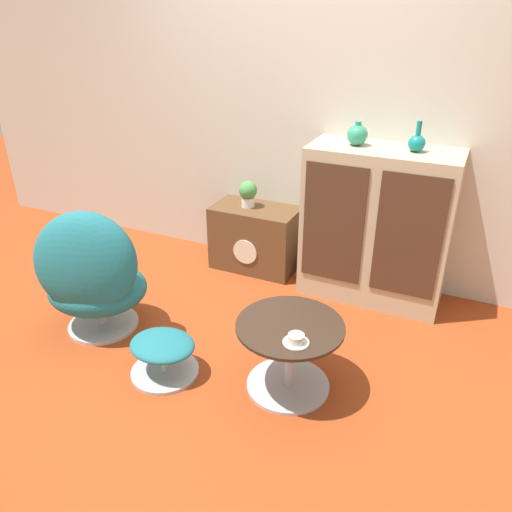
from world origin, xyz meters
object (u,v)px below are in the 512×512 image
object	(u,v)px
ottoman	(163,351)
potted_plant	(248,193)
egg_chair	(92,277)
coffee_table	(289,352)
vase_inner_left	(417,142)
tv_console	(255,238)
sideboard	(376,226)
teacup	(296,340)
vase_leftmost	(357,135)

from	to	relation	value
ottoman	potted_plant	distance (m)	1.50
egg_chair	coffee_table	xyz separation A→B (m)	(1.31, 0.02, -0.16)
vase_inner_left	tv_console	bearing A→B (deg)	178.38
sideboard	teacup	size ratio (longest dim) A/B	8.15
ottoman	tv_console	bearing A→B (deg)	93.29
egg_chair	vase_inner_left	size ratio (longest dim) A/B	4.51
sideboard	egg_chair	world-z (taller)	sideboard
tv_console	potted_plant	size ratio (longest dim) A/B	3.25
ottoman	potted_plant	world-z (taller)	potted_plant
coffee_table	vase_leftmost	xyz separation A→B (m)	(-0.02, 1.19, 0.92)
vase_inner_left	potted_plant	size ratio (longest dim) A/B	0.94
sideboard	coffee_table	world-z (taller)	sideboard
tv_console	egg_chair	distance (m)	1.37
potted_plant	sideboard	bearing A→B (deg)	-2.07
tv_console	ottoman	distance (m)	1.43
egg_chair	vase_leftmost	size ratio (longest dim) A/B	5.55
vase_inner_left	teacup	world-z (taller)	vase_inner_left
teacup	ottoman	bearing A→B (deg)	-175.55
sideboard	teacup	bearing A→B (deg)	-93.74
egg_chair	vase_inner_left	world-z (taller)	vase_inner_left
egg_chair	potted_plant	size ratio (longest dim) A/B	4.25
potted_plant	teacup	xyz separation A→B (m)	(0.92, -1.36, -0.19)
coffee_table	vase_leftmost	size ratio (longest dim) A/B	3.70
sideboard	ottoman	world-z (taller)	sideboard
tv_console	vase_leftmost	bearing A→B (deg)	-2.44
vase_leftmost	vase_inner_left	bearing A→B (deg)	0.00
vase_leftmost	potted_plant	distance (m)	0.97
tv_console	potted_plant	bearing A→B (deg)	179.47
sideboard	tv_console	bearing A→B (deg)	177.83
sideboard	potted_plant	distance (m)	1.01
tv_console	vase_inner_left	world-z (taller)	vase_inner_left
sideboard	vase_leftmost	size ratio (longest dim) A/B	6.94
ottoman	coffee_table	world-z (taller)	coffee_table
egg_chair	ottoman	xyz separation A→B (m)	(0.62, -0.17, -0.25)
coffee_table	potted_plant	size ratio (longest dim) A/B	2.83
vase_inner_left	coffee_table	bearing A→B (deg)	-106.67
tv_console	coffee_table	distance (m)	1.45
tv_console	coffee_table	world-z (taller)	tv_console
sideboard	vase_leftmost	bearing A→B (deg)	178.85
ottoman	vase_inner_left	size ratio (longest dim) A/B	2.03
ottoman	vase_inner_left	world-z (taller)	vase_inner_left
ottoman	vase_leftmost	size ratio (longest dim) A/B	2.51
sideboard	ottoman	bearing A→B (deg)	-121.89
potted_plant	teacup	distance (m)	1.65
sideboard	coffee_table	distance (m)	1.24
coffee_table	vase_leftmost	bearing A→B (deg)	91.08
sideboard	vase_leftmost	distance (m)	0.64
vase_leftmost	vase_inner_left	world-z (taller)	vase_inner_left
egg_chair	vase_inner_left	bearing A→B (deg)	36.10
ottoman	potted_plant	xyz separation A→B (m)	(-0.15, 1.42, 0.47)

